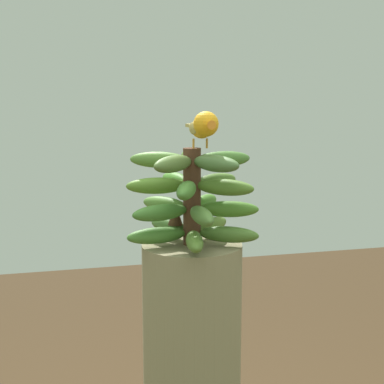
% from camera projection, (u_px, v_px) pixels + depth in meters
% --- Properties ---
extents(banana_bunch, '(0.32, 0.32, 0.23)m').
position_uv_depth(banana_bunch, '(192.00, 197.00, 1.37)').
color(banana_bunch, '#4C2D1E').
rests_on(banana_bunch, banana_tree).
extents(perched_bird, '(0.20, 0.06, 0.09)m').
position_uv_depth(perched_bird, '(203.00, 126.00, 1.31)').
color(perched_bird, '#C68933').
rests_on(perched_bird, banana_bunch).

